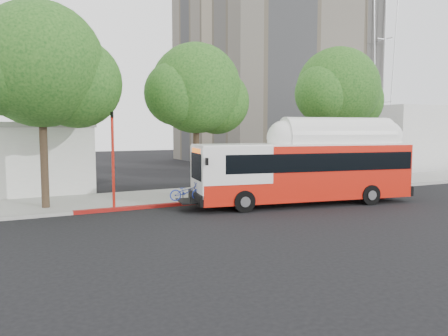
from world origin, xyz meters
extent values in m
plane|color=black|center=(0.00, 0.00, 0.00)|extent=(120.00, 120.00, 0.00)
cube|color=gray|center=(0.00, 6.50, 0.07)|extent=(60.00, 5.00, 0.15)
cube|color=gray|center=(0.00, 3.90, 0.07)|extent=(60.00, 0.30, 0.15)
cube|color=maroon|center=(-3.00, 3.90, 0.08)|extent=(10.00, 0.32, 0.16)
cylinder|color=#2D2116|center=(-9.00, 5.50, 3.04)|extent=(0.36, 0.36, 6.08)
sphere|color=#113D12|center=(-9.00, 5.50, 6.84)|extent=(5.80, 5.80, 5.80)
sphere|color=#113D12|center=(-7.41, 5.70, 6.08)|extent=(4.35, 4.35, 4.35)
cylinder|color=#2D2116|center=(-1.00, 6.00, 2.72)|extent=(0.36, 0.36, 5.44)
sphere|color=#113D12|center=(-1.00, 6.00, 6.12)|extent=(5.00, 5.00, 5.00)
sphere|color=#113D12|center=(0.38, 6.20, 5.44)|extent=(3.75, 3.75, 3.75)
cylinder|color=#2D2116|center=(9.00, 5.80, 2.88)|extent=(0.36, 0.36, 5.76)
sphere|color=#113D12|center=(9.00, 5.80, 6.48)|extent=(5.40, 5.40, 5.40)
sphere|color=#113D12|center=(10.48, 6.00, 5.76)|extent=(4.05, 4.05, 4.05)
cube|color=gray|center=(18.00, 28.00, 17.50)|extent=(18.00, 18.00, 35.00)
cube|color=silver|center=(30.00, 16.00, 3.00)|extent=(20.00, 12.00, 6.00)
cube|color=red|center=(3.00, 1.35, 1.69)|extent=(11.50, 4.28, 2.72)
cube|color=black|center=(3.46, 1.28, 2.25)|extent=(10.40, 4.15, 0.89)
cube|color=white|center=(3.00, 1.35, 3.08)|extent=(11.48, 4.21, 0.09)
cube|color=white|center=(4.84, 1.04, 3.33)|extent=(6.23, 2.85, 0.52)
cube|color=black|center=(-3.06, 2.38, 0.47)|extent=(1.02, 1.79, 0.06)
imported|color=#21329B|center=(-3.06, 2.38, 0.92)|extent=(0.82, 1.68, 0.85)
cylinder|color=red|center=(-6.07, 4.16, 2.21)|extent=(0.13, 0.13, 4.42)
cube|color=black|center=(-6.07, 4.16, 4.53)|extent=(0.06, 0.44, 0.28)
camera|label=1|loc=(-10.66, -16.62, 3.88)|focal=35.00mm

